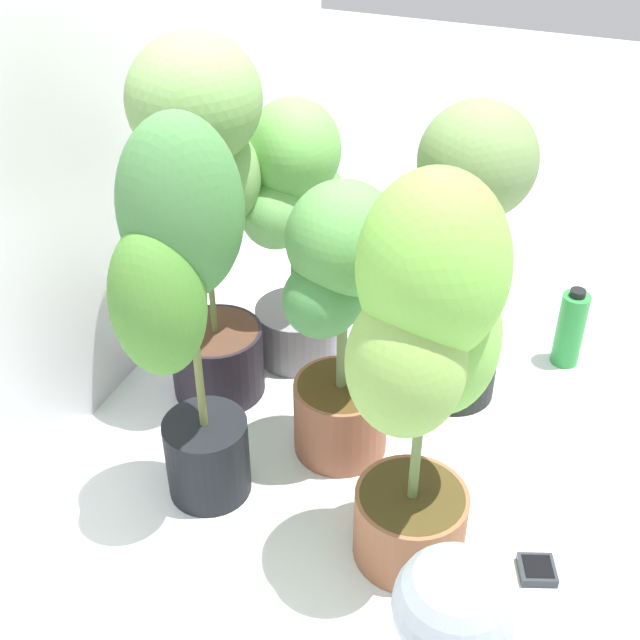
{
  "coord_description": "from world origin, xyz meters",
  "views": [
    {
      "loc": [
        -1.56,
        -0.37,
        1.54
      ],
      "look_at": [
        0.0,
        0.24,
        0.37
      ],
      "focal_mm": 46.56,
      "sensor_mm": 36.0,
      "label": 1
    }
  ],
  "objects": [
    {
      "name": "potted_plant_back_center",
      "position": [
        0.06,
        0.57,
        0.63
      ],
      "size": [
        0.43,
        0.41,
        1.02
      ],
      "color": "black",
      "rests_on": "ground"
    },
    {
      "name": "ground_plane",
      "position": [
        0.0,
        0.0,
        0.0
      ],
      "size": [
        8.0,
        8.0,
        0.0
      ],
      "primitive_type": "plane",
      "color": "silver",
      "rests_on": "ground"
    },
    {
      "name": "hygrometer_box",
      "position": [
        -0.26,
        -0.39,
        0.01
      ],
      "size": [
        0.1,
        0.1,
        0.03
      ],
      "rotation": [
        0.0,
        0.0,
        -2.8
      ],
      "color": "#2B3036",
      "rests_on": "ground"
    },
    {
      "name": "potted_plant_back_left",
      "position": [
        -0.32,
        0.42,
        0.59
      ],
      "size": [
        0.36,
        0.33,
        0.98
      ],
      "color": "black",
      "rests_on": "ground"
    },
    {
      "name": "mylar_back_wall",
      "position": [
        0.0,
        0.86,
        1.0
      ],
      "size": [
        3.2,
        0.01,
        2.0
      ],
      "primitive_type": "cube",
      "color": "silver",
      "rests_on": "ground"
    },
    {
      "name": "potted_plant_back_right",
      "position": [
        0.3,
        0.42,
        0.47
      ],
      "size": [
        0.43,
        0.31,
        0.8
      ],
      "color": "slate",
      "rests_on": "ground"
    },
    {
      "name": "potted_plant_front_right",
      "position": [
        0.28,
        -0.05,
        0.54
      ],
      "size": [
        0.4,
        0.36,
        0.86
      ],
      "color": "black",
      "rests_on": "ground"
    },
    {
      "name": "floor_fan",
      "position": [
        -0.62,
        -0.26,
        0.26
      ],
      "size": [
        0.28,
        0.28,
        0.39
      ],
      "rotation": [
        0.0,
        0.0,
        1.88
      ],
      "color": "#252225",
      "rests_on": "ground"
    },
    {
      "name": "nutrient_bottle",
      "position": [
        0.55,
        -0.34,
        0.12
      ],
      "size": [
        0.08,
        0.08,
        0.26
      ],
      "color": "green",
      "rests_on": "ground"
    },
    {
      "name": "potted_plant_center",
      "position": [
        -0.04,
        0.16,
        0.44
      ],
      "size": [
        0.37,
        0.37,
        0.76
      ],
      "color": "brown",
      "rests_on": "ground"
    },
    {
      "name": "potted_plant_front_left",
      "position": [
        -0.31,
        -0.1,
        0.58
      ],
      "size": [
        0.45,
        0.35,
        0.96
      ],
      "color": "brown",
      "rests_on": "ground"
    }
  ]
}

